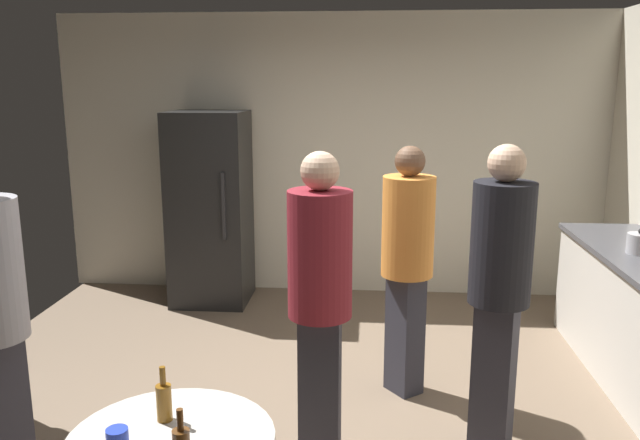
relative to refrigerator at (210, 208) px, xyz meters
The scene contains 9 objects.
ground_plane 2.65m from the refrigerator, 62.98° to the right, with size 5.20×5.20×0.10m, color #7A6651.
wall_back 1.28m from the refrigerator, 20.98° to the left, with size 5.32×0.06×2.70m, color silver.
refrigerator is the anchor object (origin of this frame).
kitchen_counter 3.68m from the refrigerator, 21.37° to the right, with size 0.64×1.93×0.90m.
kettle 3.61m from the refrigerator, 21.57° to the right, with size 0.24×0.17×0.18m.
beer_bottle_amber 3.54m from the refrigerator, 78.77° to the right, with size 0.06×0.06×0.23m.
person_in_orange_shirt 2.44m from the refrigerator, 44.39° to the right, with size 0.48×0.48×1.67m.
person_in_maroon_shirt 2.84m from the refrigerator, 64.12° to the right, with size 0.36×0.36×1.72m.
person_in_black_shirt 3.20m from the refrigerator, 46.08° to the right, with size 0.46×0.46×1.74m.
Camera 1 is at (0.38, -3.53, 2.07)m, focal length 35.66 mm.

